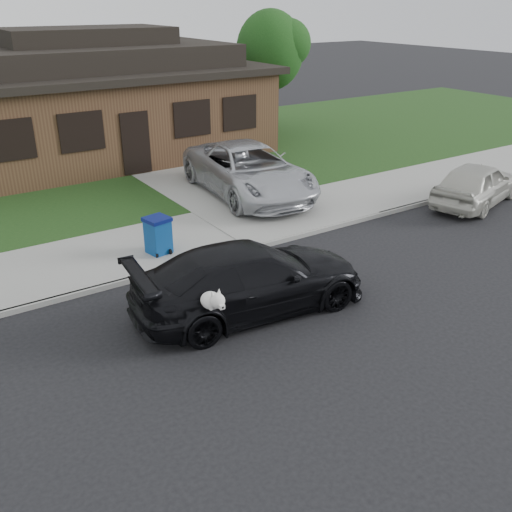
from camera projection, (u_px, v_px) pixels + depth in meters
ground at (173, 371)px, 9.64m from camera, size 120.00×120.00×0.00m
sidewalk at (79, 263)px, 13.41m from camera, size 60.00×3.00×0.12m
curb at (101, 288)px, 12.27m from camera, size 60.00×0.12×0.12m
lawn at (6, 180)px, 19.50m from camera, size 60.00×13.00×0.13m
driveway at (202, 174)px, 20.22m from camera, size 4.50×13.00×0.14m
sedan at (250, 279)px, 11.25m from camera, size 4.96×2.48×1.39m
minivan at (249, 170)px, 17.57m from camera, size 3.14×5.78×1.54m
white_compact at (476, 184)px, 17.17m from camera, size 4.12×2.52×1.31m
recycling_bin at (158, 235)px, 13.65m from camera, size 0.63×0.63×0.90m
house at (94, 100)px, 22.17m from camera, size 12.60×8.60×4.65m
tree_1 at (274, 49)px, 25.14m from camera, size 3.15×3.00×5.25m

